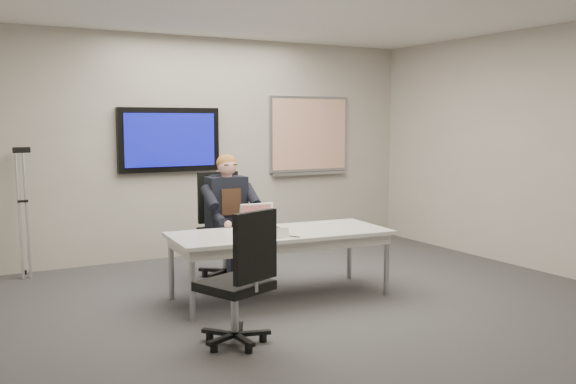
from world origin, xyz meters
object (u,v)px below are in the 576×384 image
conference_table (280,239)px  seated_person (233,231)px  office_chair_far (224,245)px  office_chair_near (239,304)px  laptop (260,223)px

conference_table → seated_person: 0.78m
office_chair_far → office_chair_near: (-0.78, -2.08, -0.03)m
seated_person → laptop: (0.04, -0.54, 0.17)m
laptop → office_chair_far: bearing=94.1°
office_chair_near → laptop: 1.56m
office_chair_near → laptop: office_chair_near is taller
office_chair_near → conference_table: bearing=-152.4°
office_chair_far → laptop: size_ratio=3.20×
office_chair_near → laptop: (0.82, 1.27, 0.39)m
conference_table → laptop: 0.28m
office_chair_far → seated_person: 0.33m
laptop → office_chair_near: bearing=-121.5°
conference_table → office_chair_far: bearing=103.3°
seated_person → office_chair_near: bearing=-111.9°
seated_person → laptop: size_ratio=3.78×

